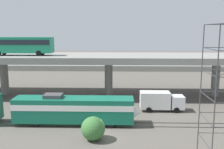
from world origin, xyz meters
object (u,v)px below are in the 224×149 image
object	(u,v)px
transit_bus_on_overpass	(20,44)
parked_car_4	(205,62)
parked_car_5	(28,61)
parked_car_6	(80,61)
train_locomotive	(80,109)
parked_car_0	(49,61)
parked_car_2	(112,61)
service_truck_west	(160,101)
parked_car_3	(137,61)
parked_car_1	(190,61)

from	to	relation	value
transit_bus_on_overpass	parked_car_4	distance (m)	57.38
transit_bus_on_overpass	parked_car_5	xyz separation A→B (m)	(-11.35, 35.30, -7.50)
transit_bus_on_overpass	parked_car_4	world-z (taller)	transit_bus_on_overpass
transit_bus_on_overpass	parked_car_6	bearing A→B (deg)	-98.01
train_locomotive	parked_car_5	distance (m)	55.62
parked_car_0	parked_car_6	bearing A→B (deg)	13.05
parked_car_2	service_truck_west	bearing A→B (deg)	-78.97
parked_car_2	parked_car_5	xyz separation A→B (m)	(-27.32, -2.39, 0.00)
parked_car_4	parked_car_5	size ratio (longest dim) A/B	0.99
transit_bus_on_overpass	parked_car_6	size ratio (longest dim) A/B	2.61
parked_car_0	parked_car_3	xyz separation A→B (m)	(28.73, 2.26, -0.00)
transit_bus_on_overpass	service_truck_west	bearing A→B (deg)	161.75
parked_car_1	parked_car_5	world-z (taller)	same
train_locomotive	parked_car_6	bearing A→B (deg)	98.40
parked_car_2	train_locomotive	bearing A→B (deg)	-93.09
parked_car_4	train_locomotive	bearing A→B (deg)	-123.27
parked_car_1	transit_bus_on_overpass	bearing A→B (deg)	-137.59
parked_car_0	parked_car_1	bearing A→B (deg)	2.55
train_locomotive	parked_car_1	bearing A→B (deg)	61.70
parked_car_2	parked_car_4	distance (m)	29.53
parked_car_6	parked_car_1	bearing A→B (deg)	179.58
service_truck_west	parked_car_5	bearing A→B (deg)	129.81
parked_car_3	parked_car_1	bearing A→B (deg)	179.29
parked_car_0	parked_car_4	bearing A→B (deg)	-1.56
parked_car_0	parked_car_5	xyz separation A→B (m)	(-6.77, -0.45, 0.00)
parked_car_1	parked_car_6	xyz separation A→B (m)	(-36.02, 0.26, 0.00)
parked_car_5	parked_car_3	bearing A→B (deg)	4.36
transit_bus_on_overpass	parked_car_6	distance (m)	39.15
transit_bus_on_overpass	parked_car_2	xyz separation A→B (m)	(15.97, 37.69, -7.50)
parked_car_3	parked_car_4	xyz separation A→B (m)	(21.17, -3.61, -0.00)
train_locomotive	parked_car_1	world-z (taller)	train_locomotive
service_truck_west	parked_car_5	size ratio (longest dim) A/B	1.49
transit_bus_on_overpass	service_truck_west	size ratio (longest dim) A/B	1.76
parked_car_3	parked_car_5	world-z (taller)	same
parked_car_1	parked_car_5	distance (m)	52.78
parked_car_5	train_locomotive	bearing A→B (deg)	-63.87
parked_car_4	parked_car_5	xyz separation A→B (m)	(-56.66, 0.91, 0.00)
parked_car_1	parked_car_5	size ratio (longest dim) A/B	0.91
parked_car_5	parked_car_6	bearing A→B (deg)	9.36
train_locomotive	parked_car_5	xyz separation A→B (m)	(-24.49, 49.94, 0.27)
parked_car_0	parked_car_2	xyz separation A→B (m)	(20.55, 1.94, -0.00)
service_truck_west	parked_car_0	xyz separation A→B (m)	(-29.50, 43.96, 0.82)
service_truck_west	parked_car_3	xyz separation A→B (m)	(-0.77, 46.22, 0.82)
parked_car_3	parked_car_4	distance (m)	21.48
transit_bus_on_overpass	parked_car_5	size ratio (longest dim) A/B	2.63
parked_car_3	parked_car_5	xyz separation A→B (m)	(-35.49, -2.70, 0.00)
parked_car_2	parked_car_3	size ratio (longest dim) A/B	0.97
parked_car_0	parked_car_6	size ratio (longest dim) A/B	1.00
transit_bus_on_overpass	parked_car_3	size ratio (longest dim) A/B	2.83
parked_car_2	parked_car_0	bearing A→B (deg)	-174.60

